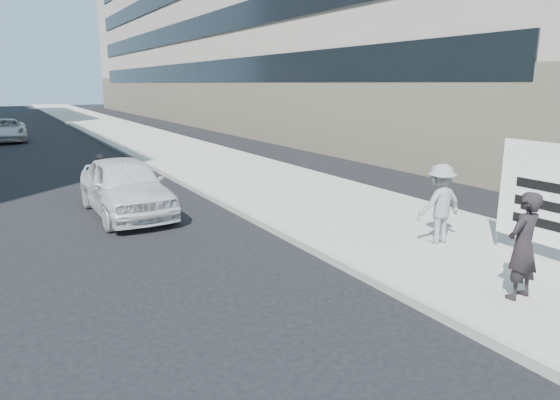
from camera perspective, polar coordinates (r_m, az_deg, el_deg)
ground at (r=8.79m, az=-0.56°, el=-9.58°), size 160.00×160.00×0.00m
near_sidewalk at (r=28.41m, az=-13.40°, el=6.13°), size 5.00×120.00×0.15m
near_building at (r=44.82m, az=-1.68°, el=21.68°), size 14.00×70.00×20.00m
jogger at (r=10.80m, az=17.79°, el=-0.41°), size 1.10×0.67×1.66m
pedestrian_woman at (r=8.46m, az=26.01°, el=-4.73°), size 0.64×0.45×1.69m
white_sedan_near at (r=13.77m, az=-17.27°, el=1.53°), size 1.87×4.48×1.52m
white_sedan_far at (r=34.20m, az=-28.86°, el=7.00°), size 2.37×4.85×1.33m
motorcycle at (r=15.38m, az=-19.59°, el=2.08°), size 0.76×2.05×1.42m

